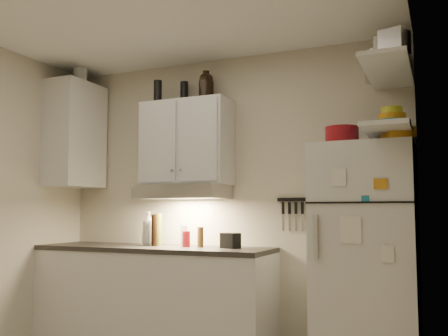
% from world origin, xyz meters
% --- Properties ---
extents(back_wall, '(3.20, 0.02, 2.60)m').
position_xyz_m(back_wall, '(0.00, 1.51, 1.30)').
color(back_wall, beige).
rests_on(back_wall, ground).
extents(right_wall, '(0.02, 3.00, 2.60)m').
position_xyz_m(right_wall, '(1.61, 0.00, 1.30)').
color(right_wall, beige).
rests_on(right_wall, ground).
extents(base_cabinet, '(2.10, 0.60, 0.88)m').
position_xyz_m(base_cabinet, '(-0.55, 1.20, 0.44)').
color(base_cabinet, silver).
rests_on(base_cabinet, floor).
extents(countertop, '(2.10, 0.62, 0.04)m').
position_xyz_m(countertop, '(-0.55, 1.20, 0.90)').
color(countertop, '#2D2A26').
rests_on(countertop, base_cabinet).
extents(upper_cabinet, '(0.80, 0.33, 0.75)m').
position_xyz_m(upper_cabinet, '(-0.30, 1.33, 1.83)').
color(upper_cabinet, silver).
rests_on(upper_cabinet, back_wall).
extents(side_cabinet, '(0.33, 0.55, 1.00)m').
position_xyz_m(side_cabinet, '(-1.44, 1.20, 1.95)').
color(side_cabinet, silver).
rests_on(side_cabinet, left_wall).
extents(range_hood, '(0.76, 0.46, 0.12)m').
position_xyz_m(range_hood, '(-0.30, 1.27, 1.39)').
color(range_hood, silver).
rests_on(range_hood, back_wall).
extents(fridge, '(0.70, 0.68, 1.70)m').
position_xyz_m(fridge, '(1.25, 1.16, 0.85)').
color(fridge, silver).
rests_on(fridge, floor).
extents(shelf_hi, '(0.30, 0.95, 0.03)m').
position_xyz_m(shelf_hi, '(1.45, 1.02, 2.20)').
color(shelf_hi, silver).
rests_on(shelf_hi, right_wall).
extents(shelf_lo, '(0.30, 0.95, 0.03)m').
position_xyz_m(shelf_lo, '(1.45, 1.02, 1.76)').
color(shelf_lo, silver).
rests_on(shelf_lo, right_wall).
extents(knife_strip, '(0.42, 0.02, 0.03)m').
position_xyz_m(knife_strip, '(0.70, 1.49, 1.32)').
color(knife_strip, black).
rests_on(knife_strip, back_wall).
extents(dutch_oven, '(0.32, 0.32, 0.14)m').
position_xyz_m(dutch_oven, '(1.10, 1.12, 1.77)').
color(dutch_oven, maroon).
rests_on(dutch_oven, fridge).
extents(book_stack, '(0.24, 0.26, 0.07)m').
position_xyz_m(book_stack, '(1.51, 0.94, 1.74)').
color(book_stack, '#C37F18').
rests_on(book_stack, fridge).
extents(spice_jar, '(0.07, 0.07, 0.09)m').
position_xyz_m(spice_jar, '(1.34, 1.15, 1.75)').
color(spice_jar, silver).
rests_on(spice_jar, fridge).
extents(stock_pot, '(0.42, 0.42, 0.23)m').
position_xyz_m(stock_pot, '(1.41, 1.35, 2.33)').
color(stock_pot, silver).
rests_on(stock_pot, shelf_hi).
extents(tin_a, '(0.22, 0.20, 0.20)m').
position_xyz_m(tin_a, '(1.48, 0.96, 2.31)').
color(tin_a, '#AAAAAD').
rests_on(tin_a, shelf_hi).
extents(tin_b, '(0.20, 0.20, 0.15)m').
position_xyz_m(tin_b, '(1.52, 0.71, 2.29)').
color(tin_b, '#AAAAAD').
rests_on(tin_b, shelf_hi).
extents(bowl_teal, '(0.25, 0.25, 0.10)m').
position_xyz_m(bowl_teal, '(1.45, 1.27, 1.82)').
color(bowl_teal, '#19738A').
rests_on(bowl_teal, shelf_lo).
extents(bowl_orange, '(0.20, 0.20, 0.06)m').
position_xyz_m(bowl_orange, '(1.45, 1.24, 1.90)').
color(bowl_orange, orange).
rests_on(bowl_orange, bowl_teal).
extents(bowl_yellow, '(0.15, 0.15, 0.05)m').
position_xyz_m(bowl_yellow, '(1.45, 1.24, 1.96)').
color(bowl_yellow, gold).
rests_on(bowl_yellow, bowl_orange).
extents(plates, '(0.32, 0.32, 0.06)m').
position_xyz_m(plates, '(1.46, 0.99, 1.81)').
color(plates, '#19738A').
rests_on(plates, shelf_lo).
extents(growler_a, '(0.12, 0.12, 0.26)m').
position_xyz_m(growler_a, '(-0.13, 1.40, 2.33)').
color(growler_a, black).
rests_on(growler_a, upper_cabinet).
extents(growler_b, '(0.13, 0.13, 0.24)m').
position_xyz_m(growler_b, '(-0.12, 1.31, 2.32)').
color(growler_b, black).
rests_on(growler_b, upper_cabinet).
extents(thermos_a, '(0.09, 0.09, 0.21)m').
position_xyz_m(thermos_a, '(-0.37, 1.41, 2.30)').
color(thermos_a, black).
rests_on(thermos_a, upper_cabinet).
extents(thermos_b, '(0.10, 0.10, 0.21)m').
position_xyz_m(thermos_b, '(-0.58, 1.30, 2.31)').
color(thermos_b, black).
rests_on(thermos_b, upper_cabinet).
extents(side_jar, '(0.17, 0.17, 0.18)m').
position_xyz_m(side_jar, '(-1.41, 1.21, 2.54)').
color(side_jar, silver).
rests_on(side_jar, side_cabinet).
extents(soap_bottle, '(0.16, 0.17, 0.33)m').
position_xyz_m(soap_bottle, '(-0.66, 1.29, 1.09)').
color(soap_bottle, silver).
rests_on(soap_bottle, countertop).
extents(pepper_mill, '(0.06, 0.06, 0.17)m').
position_xyz_m(pepper_mill, '(-0.12, 1.25, 1.01)').
color(pepper_mill, brown).
rests_on(pepper_mill, countertop).
extents(oil_bottle, '(0.06, 0.06, 0.28)m').
position_xyz_m(oil_bottle, '(-0.53, 1.25, 1.06)').
color(oil_bottle, '#5D731C').
rests_on(oil_bottle, countertop).
extents(vinegar_bottle, '(0.07, 0.07, 0.27)m').
position_xyz_m(vinegar_bottle, '(-0.54, 1.20, 1.06)').
color(vinegar_bottle, black).
rests_on(vinegar_bottle, countertop).
extents(clear_bottle, '(0.08, 0.08, 0.18)m').
position_xyz_m(clear_bottle, '(-0.28, 1.26, 1.01)').
color(clear_bottle, silver).
rests_on(clear_bottle, countertop).
extents(red_jar, '(0.09, 0.09, 0.13)m').
position_xyz_m(red_jar, '(-0.25, 1.24, 0.99)').
color(red_jar, maroon).
rests_on(red_jar, countertop).
extents(caddy, '(0.17, 0.15, 0.12)m').
position_xyz_m(caddy, '(0.16, 1.24, 0.98)').
color(caddy, black).
rests_on(caddy, countertop).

